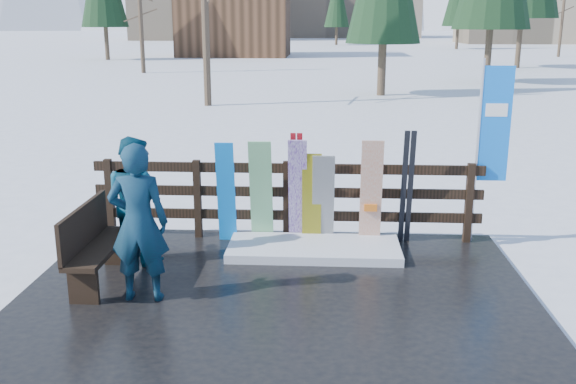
# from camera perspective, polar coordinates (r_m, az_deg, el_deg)

# --- Properties ---
(ground) EXTENTS (700.00, 700.00, 0.00)m
(ground) POSITION_cam_1_polar(r_m,az_deg,el_deg) (7.43, -1.14, -10.22)
(ground) COLOR white
(ground) RESTS_ON ground
(deck) EXTENTS (6.00, 5.00, 0.08)m
(deck) POSITION_cam_1_polar(r_m,az_deg,el_deg) (7.41, -1.14, -9.94)
(deck) COLOR black
(deck) RESTS_ON ground
(fence) EXTENTS (5.60, 0.10, 1.15)m
(fence) POSITION_cam_1_polar(r_m,az_deg,el_deg) (9.24, -0.12, -0.24)
(fence) COLOR black
(fence) RESTS_ON deck
(snow_patch) EXTENTS (2.34, 1.00, 0.12)m
(snow_patch) POSITION_cam_1_polar(r_m,az_deg,el_deg) (8.84, 2.33, -5.05)
(snow_patch) COLOR white
(snow_patch) RESTS_ON deck
(bench) EXTENTS (0.41, 1.50, 0.97)m
(bench) POSITION_cam_1_polar(r_m,az_deg,el_deg) (8.05, -16.89, -4.31)
(bench) COLOR black
(bench) RESTS_ON deck
(snowboard_0) EXTENTS (0.26, 0.24, 1.47)m
(snowboard_0) POSITION_cam_1_polar(r_m,az_deg,el_deg) (9.10, -5.52, -0.05)
(snowboard_0) COLOR #0D7EE7
(snowboard_0) RESTS_ON deck
(snowboard_1) EXTENTS (0.32, 0.36, 1.51)m
(snowboard_1) POSITION_cam_1_polar(r_m,az_deg,el_deg) (9.03, -2.41, 0.00)
(snowboard_1) COLOR silver
(snowboard_1) RESTS_ON deck
(snowboard_2) EXTENTS (0.27, 0.26, 1.33)m
(snowboard_2) POSITION_cam_1_polar(r_m,az_deg,el_deg) (9.01, 2.12, -0.59)
(snowboard_2) COLOR yellow
(snowboard_2) RESTS_ON deck
(snowboard_3) EXTENTS (0.26, 0.37, 1.53)m
(snowboard_3) POSITION_cam_1_polar(r_m,az_deg,el_deg) (8.99, 0.86, 0.03)
(snowboard_3) COLOR white
(snowboard_3) RESTS_ON deck
(snowboard_4) EXTENTS (0.31, 0.29, 1.31)m
(snowboard_4) POSITION_cam_1_polar(r_m,az_deg,el_deg) (9.01, 3.15, -0.68)
(snowboard_4) COLOR black
(snowboard_4) RESTS_ON deck
(snowboard_5) EXTENTS (0.30, 0.19, 1.52)m
(snowboard_5) POSITION_cam_1_polar(r_m,az_deg,el_deg) (9.01, 7.39, -0.11)
(snowboard_5) COLOR silver
(snowboard_5) RESTS_ON deck
(ski_pair_a) EXTENTS (0.17, 0.26, 1.61)m
(ski_pair_a) POSITION_cam_1_polar(r_m,az_deg,el_deg) (9.05, 0.77, 0.38)
(ski_pair_a) COLOR #A9141B
(ski_pair_a) RESTS_ON deck
(ski_pair_b) EXTENTS (0.17, 0.27, 1.65)m
(ski_pair_b) POSITION_cam_1_polar(r_m,az_deg,el_deg) (9.11, 10.53, 0.38)
(ski_pair_b) COLOR black
(ski_pair_b) RESTS_ON deck
(rental_flag) EXTENTS (0.45, 0.04, 2.60)m
(rental_flag) POSITION_cam_1_polar(r_m,az_deg,el_deg) (9.36, 17.59, 5.19)
(rental_flag) COLOR silver
(rental_flag) RESTS_ON deck
(person_front) EXTENTS (0.69, 0.47, 1.81)m
(person_front) POSITION_cam_1_polar(r_m,az_deg,el_deg) (7.33, -13.14, -2.69)
(person_front) COLOR #0F3D4D
(person_front) RESTS_ON deck
(person_back) EXTENTS (1.01, 0.94, 1.66)m
(person_back) POSITION_cam_1_polar(r_m,az_deg,el_deg) (8.60, -13.47, -0.63)
(person_back) COLOR #093C54
(person_back) RESTS_ON deck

